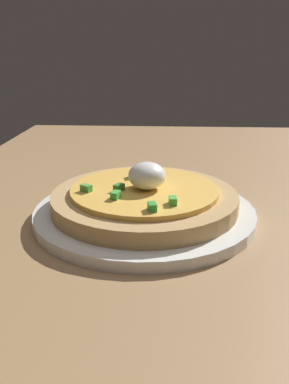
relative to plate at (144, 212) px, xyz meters
The scene contains 3 objects.
dining_table 12.31cm from the plate, 68.40° to the left, with size 129.90×87.77×3.04cm, color #9E784F.
plate is the anchor object (origin of this frame).
pizza 2.00cm from the plate, 21.08° to the left, with size 22.34×22.34×5.74cm.
Camera 1 is at (40.89, -8.79, 22.72)cm, focal length 37.68 mm.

